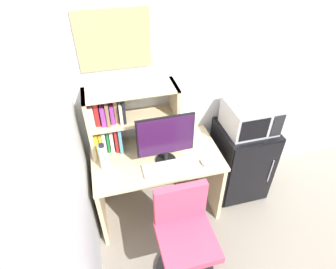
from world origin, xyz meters
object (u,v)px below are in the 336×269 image
Objects in this scene: hutch_bookshelf at (119,120)px; wall_corkboard at (114,40)px; keyboard at (167,168)px; computer_mouse at (204,162)px; mini_fridge at (241,160)px; monitor at (166,138)px; water_bottle at (104,157)px; microwave at (250,116)px; desk_chair at (184,241)px.

wall_corkboard is (0.05, 0.11, 0.65)m from hutch_bookshelf.
hutch_bookshelf is 1.91× the size of keyboard.
keyboard is 4.26× the size of computer_mouse.
hutch_bookshelf is 1.37m from mini_fridge.
monitor reaches higher than water_bottle.
computer_mouse is (0.32, -0.12, -0.24)m from monitor.
computer_mouse is (0.66, -0.40, -0.29)m from hutch_bookshelf.
hutch_bookshelf is at bearing 173.15° from microwave.
water_bottle is 1.45m from mini_fridge.
computer_mouse is 0.64m from microwave.
microwave is at bearing 25.74° from computer_mouse.
desk_chair is 1.59× the size of wall_corkboard.
monitor reaches higher than keyboard.
monitor is (0.34, -0.29, -0.05)m from hutch_bookshelf.
hutch_bookshelf reaches higher than mini_fridge.
mini_fridge is (0.86, 0.14, -0.59)m from monitor.
keyboard is 0.46× the size of desk_chair.
desk_chair is at bearing -73.12° from wall_corkboard.
water_bottle is 0.31× the size of mini_fridge.
monitor is 5.11× the size of computer_mouse.
hutch_bookshelf is 0.45m from monitor.
monitor is at bearing 160.01° from computer_mouse.
microwave is (0.87, 0.24, 0.22)m from keyboard.
water_bottle is (-0.18, -0.24, -0.18)m from hutch_bookshelf.
monitor is at bearing 79.63° from keyboard.
water_bottle is at bearing 174.24° from monitor.
mini_fridge is 1.49× the size of wall_corkboard.
keyboard is 0.97m from mini_fridge.
wall_corkboard is at bearing 106.88° from desk_chair.
wall_corkboard reaches higher than water_bottle.
desk_chair is at bearing -139.70° from mini_fridge.
keyboard is 0.90× the size of microwave.
mini_fridge is at bearing -90.03° from microwave.
hutch_bookshelf is at bearing 111.59° from desk_chair.
hutch_bookshelf reaches higher than computer_mouse.
wall_corkboard is at bearing 67.94° from hutch_bookshelf.
wall_corkboard is at bearing 126.52° from monitor.
water_bottle is at bearing -176.30° from mini_fridge.
mini_fridge is (1.38, 0.09, -0.45)m from water_bottle.
monitor is 1.05m from mini_fridge.
desk_chair is at bearing -124.01° from computer_mouse.
computer_mouse is at bearing 55.99° from desk_chair.
computer_mouse is 0.21× the size of microwave.
hutch_bookshelf reaches higher than desk_chair.
desk_chair is (0.35, -0.87, -0.65)m from hutch_bookshelf.
desk_chair is at bearing -50.60° from water_bottle.
mini_fridge reaches higher than computer_mouse.
monitor is 1.87× the size of water_bottle.
mini_fridge is at bearing 15.26° from keyboard.
microwave reaches higher than mini_fridge.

